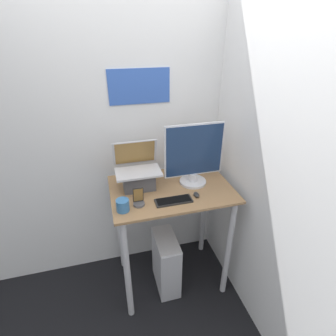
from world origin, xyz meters
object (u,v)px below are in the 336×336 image
Objects in this scene: laptop at (138,176)px; keyboard at (174,201)px; mouse at (196,195)px; cell_phone at (139,200)px; computer_tower at (166,263)px; monitor at (194,158)px.

laptop reaches higher than keyboard.
mouse is 0.43m from cell_phone.
laptop is 0.87m from computer_tower.
cell_phone is (-0.43, 0.01, 0.03)m from mouse.
mouse is at bearing 6.45° from keyboard.
computer_tower is at bearing -158.55° from monitor.
cell_phone is at bearing -158.33° from monitor.
laptop is at bearing 80.42° from cell_phone.
cell_phone reaches higher than computer_tower.
keyboard is 1.90× the size of cell_phone.
computer_tower is (-0.21, 0.10, -0.75)m from mouse.
keyboard reaches higher than computer_tower.
cell_phone reaches higher than mouse.
mouse is 0.46× the size of cell_phone.
laptop is at bearing 174.68° from monitor.
cell_phone reaches higher than keyboard.
monitor is 0.99m from computer_tower.
laptop is 0.46m from mouse.
monitor reaches higher than cell_phone.
mouse is at bearing -31.10° from laptop.
laptop is 5.48× the size of mouse.
laptop is at bearing 129.26° from keyboard.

